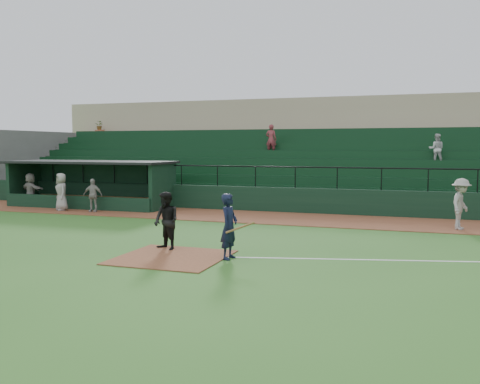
% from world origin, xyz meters
% --- Properties ---
extents(ground, '(90.00, 90.00, 0.00)m').
position_xyz_m(ground, '(0.00, 0.00, 0.00)').
color(ground, '#2A5E1E').
rests_on(ground, ground).
extents(warning_track, '(40.00, 4.00, 0.03)m').
position_xyz_m(warning_track, '(0.00, 8.00, 0.01)').
color(warning_track, brown).
rests_on(warning_track, ground).
extents(home_plate_dirt, '(3.00, 3.00, 0.03)m').
position_xyz_m(home_plate_dirt, '(0.00, -1.00, 0.01)').
color(home_plate_dirt, brown).
rests_on(home_plate_dirt, ground).
extents(foul_line, '(17.49, 4.44, 0.01)m').
position_xyz_m(foul_line, '(8.00, 1.20, 0.01)').
color(foul_line, white).
rests_on(foul_line, ground).
extents(stadium_structure, '(38.00, 13.08, 6.40)m').
position_xyz_m(stadium_structure, '(-0.00, 16.46, 2.30)').
color(stadium_structure, black).
rests_on(stadium_structure, ground).
extents(dugout, '(8.90, 3.20, 2.42)m').
position_xyz_m(dugout, '(-9.75, 9.56, 1.33)').
color(dugout, black).
rests_on(dugout, ground).
extents(batter_at_plate, '(1.04, 0.72, 1.86)m').
position_xyz_m(batter_at_plate, '(1.61, -0.60, 0.93)').
color(batter_at_plate, black).
rests_on(batter_at_plate, ground).
extents(umpire, '(1.09, 1.00, 1.80)m').
position_xyz_m(umpire, '(-0.65, -0.03, 0.90)').
color(umpire, black).
rests_on(umpire, ground).
extents(runner, '(1.09, 1.43, 1.95)m').
position_xyz_m(runner, '(8.17, 7.09, 1.00)').
color(runner, '#A19C96').
rests_on(runner, warning_track).
extents(dugout_player_a, '(1.00, 0.60, 1.60)m').
position_xyz_m(dugout_player_a, '(-8.27, 7.13, 0.83)').
color(dugout_player_a, '#A5A09B').
rests_on(dugout_player_a, warning_track).
extents(dugout_player_b, '(1.07, 1.02, 1.84)m').
position_xyz_m(dugout_player_b, '(-10.04, 7.09, 0.95)').
color(dugout_player_b, '#9E9994').
rests_on(dugout_player_b, warning_track).
extents(dugout_player_c, '(1.71, 0.96, 1.75)m').
position_xyz_m(dugout_player_c, '(-12.79, 8.12, 0.91)').
color(dugout_player_c, gray).
rests_on(dugout_player_c, warning_track).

